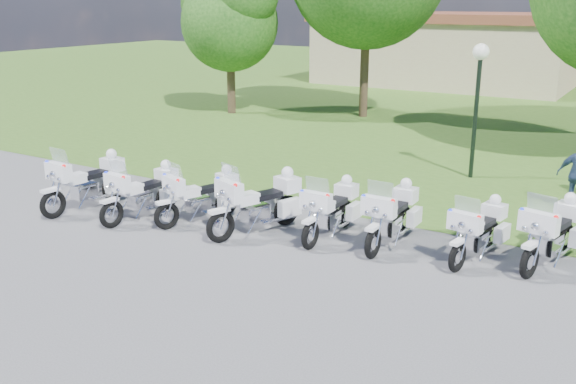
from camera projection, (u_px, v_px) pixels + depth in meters
The scene contains 13 objects.
ground at pixel (282, 258), 12.52m from camera, with size 100.00×100.00×0.00m, color #56565C.
grass_lawn at pixel (546, 93), 34.59m from camera, with size 100.00×48.00×0.01m, color #3D6820.
motorcycle_0 at pixel (88, 181), 15.38m from camera, with size 0.91×2.40×1.61m.
motorcycle_1 at pixel (144, 191), 14.72m from camera, with size 0.89×2.23×1.50m.
motorcycle_2 at pixel (202, 195), 14.48m from camera, with size 1.18×2.10×1.47m.
motorcycle_3 at pixel (260, 202), 13.76m from camera, with size 1.32×2.33×1.63m.
motorcycle_4 at pixel (332, 209), 13.54m from camera, with size 0.72×2.17×1.46m.
motorcycle_5 at pixel (392, 214), 13.11m from camera, with size 0.74×2.24×1.51m.
motorcycle_6 at pixel (479, 230), 12.37m from camera, with size 0.89×2.08×1.40m.
motorcycle_7 at pixel (553, 232), 12.10m from camera, with size 1.06×2.26×1.54m.
lamp_post at pixel (479, 77), 17.39m from camera, with size 0.44×0.44×3.72m.
tree_0 at pixel (229, 13), 27.32m from camera, with size 4.87×4.15×6.49m.
building_west at pixel (446, 48), 37.81m from camera, with size 14.56×8.32×4.10m.
Camera 1 is at (6.14, -9.86, 4.85)m, focal length 40.00 mm.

